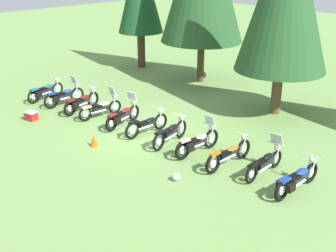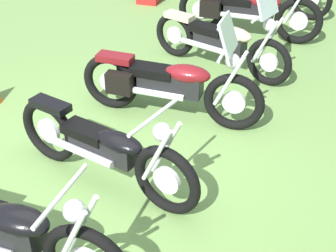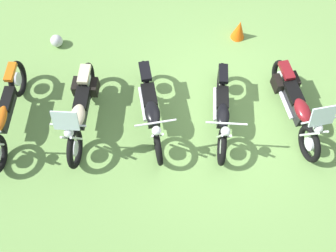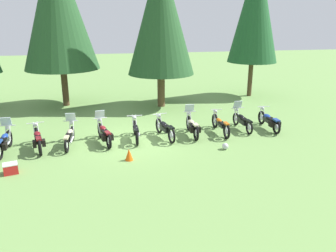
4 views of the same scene
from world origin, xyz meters
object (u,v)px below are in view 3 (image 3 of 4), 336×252
at_px(motorcycle_7, 81,110).
at_px(traffic_cone, 239,30).
at_px(motorcycle_4, 295,105).
at_px(dropped_helmet, 57,41).
at_px(motorcycle_6, 151,109).
at_px(motorcycle_8, 6,113).
at_px(motorcycle_5, 222,110).

height_order(motorcycle_7, traffic_cone, motorcycle_7).
bearing_deg(motorcycle_4, motorcycle_7, -99.72).
height_order(motorcycle_4, dropped_helmet, motorcycle_4).
relative_size(motorcycle_4, dropped_helmet, 8.04).
distance_m(motorcycle_6, motorcycle_7, 1.35).
bearing_deg(motorcycle_8, motorcycle_6, 93.42).
bearing_deg(motorcycle_5, motorcycle_6, -87.25).
bearing_deg(motorcycle_8, motorcycle_7, 94.18).
xyz_separation_m(motorcycle_5, motorcycle_8, (4.16, 0.19, 0.00)).
relative_size(motorcycle_5, motorcycle_8, 0.91).
xyz_separation_m(motorcycle_4, motorcycle_7, (4.15, 0.23, 0.00)).
height_order(motorcycle_4, traffic_cone, motorcycle_4).
distance_m(motorcycle_7, dropped_helmet, 2.24).
xyz_separation_m(motorcycle_8, dropped_helmet, (-0.52, -2.12, -0.30)).
bearing_deg(motorcycle_7, traffic_cone, 128.01).
xyz_separation_m(motorcycle_4, motorcycle_5, (1.43, 0.15, -0.03)).
bearing_deg(motorcycle_6, motorcycle_7, -99.06).
xyz_separation_m(motorcycle_6, motorcycle_8, (2.79, 0.17, -0.03)).
distance_m(motorcycle_4, traffic_cone, 2.35).
bearing_deg(motorcycle_7, motorcycle_6, 94.21).
bearing_deg(traffic_cone, motorcycle_8, 28.06).
height_order(motorcycle_5, dropped_helmet, motorcycle_5).
bearing_deg(motorcycle_4, dropped_helmet, -122.31).
distance_m(motorcycle_4, dropped_helmet, 5.39).
bearing_deg(motorcycle_5, motorcycle_8, -85.53).
xyz_separation_m(motorcycle_8, traffic_cone, (-4.68, -2.49, -0.20)).
xyz_separation_m(traffic_cone, dropped_helmet, (4.16, 0.37, -0.10)).
bearing_deg(dropped_helmet, motorcycle_5, 152.04).
distance_m(motorcycle_5, dropped_helmet, 4.14).
height_order(traffic_cone, dropped_helmet, traffic_cone).
relative_size(motorcycle_6, dropped_helmet, 8.15).
height_order(motorcycle_8, traffic_cone, motorcycle_8).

